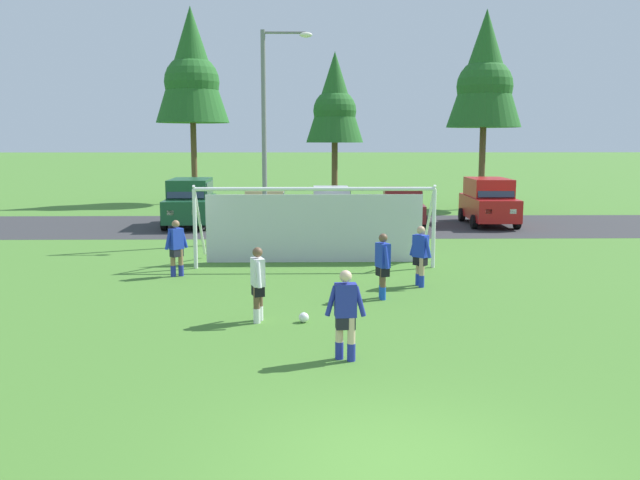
{
  "coord_description": "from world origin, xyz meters",
  "views": [
    {
      "loc": [
        -1.06,
        -7.63,
        3.9
      ],
      "look_at": [
        -0.75,
        9.03,
        1.42
      ],
      "focal_mm": 37.63,
      "sensor_mm": 36.0,
      "label": 1
    }
  ],
  "objects": [
    {
      "name": "tree_left_edge",
      "position": [
        -8.14,
        34.49,
        8.23
      ],
      "size": [
        4.49,
        4.49,
        11.97
      ],
      "color": "brown",
      "rests_on": "ground"
    },
    {
      "name": "player_striker_near",
      "position": [
        1.96,
        10.03,
        0.82
      ],
      "size": [
        0.55,
        0.61,
        1.64
      ],
      "color": "tan",
      "rests_on": "ground"
    },
    {
      "name": "ground_plane",
      "position": [
        0.0,
        15.0,
        0.0
      ],
      "size": [
        400.0,
        400.0,
        0.0
      ],
      "primitive_type": "plane",
      "color": "#477A2D"
    },
    {
      "name": "player_defender_far",
      "position": [
        -0.39,
        3.93,
        0.82
      ],
      "size": [
        0.74,
        0.27,
        1.64
      ],
      "color": "beige",
      "rests_on": "ground"
    },
    {
      "name": "tree_center_back",
      "position": [
        8.9,
        30.66,
        7.65
      ],
      "size": [
        4.17,
        4.17,
        11.13
      ],
      "color": "brown",
      "rests_on": "ground"
    },
    {
      "name": "player_trailing_back",
      "position": [
        0.79,
        8.61,
        0.82
      ],
      "size": [
        0.37,
        0.74,
        1.64
      ],
      "color": "brown",
      "rests_on": "ground"
    },
    {
      "name": "player_midfield_center",
      "position": [
        -4.85,
        11.5,
        0.82
      ],
      "size": [
        0.62,
        0.54,
        1.64
      ],
      "color": "#936B4C",
      "rests_on": "ground"
    },
    {
      "name": "parked_car_slot_left",
      "position": [
        -2.96,
        22.35,
        0.88
      ],
      "size": [
        2.04,
        4.2,
        1.72
      ],
      "color": "tan",
      "rests_on": "ground"
    },
    {
      "name": "parked_car_slot_center_left",
      "position": [
        0.06,
        23.94,
        0.88
      ],
      "size": [
        2.07,
        4.21,
        1.72
      ],
      "color": "#B2B2BC",
      "rests_on": "ground"
    },
    {
      "name": "soccer_ball",
      "position": [
        -1.15,
        6.45,
        0.11
      ],
      "size": [
        0.22,
        0.22,
        0.22
      ],
      "color": "white",
      "rests_on": "ground"
    },
    {
      "name": "parked_car_slot_center",
      "position": [
        3.29,
        23.02,
        0.88
      ],
      "size": [
        2.26,
        4.32,
        1.72
      ],
      "color": "maroon",
      "rests_on": "ground"
    },
    {
      "name": "tree_mid_left",
      "position": [
        0.56,
        32.66,
        6.23
      ],
      "size": [
        3.4,
        3.4,
        9.07
      ],
      "color": "brown",
      "rests_on": "ground"
    },
    {
      "name": "soccer_goal",
      "position": [
        -0.85,
        13.5,
        1.29
      ],
      "size": [
        7.44,
        1.96,
        2.57
      ],
      "color": "white",
      "rests_on": "ground"
    },
    {
      "name": "parking_lot_strip",
      "position": [
        0.0,
        23.02,
        0.0
      ],
      "size": [
        52.0,
        8.4,
        0.01
      ],
      "primitive_type": "cube",
      "color": "#333335",
      "rests_on": "ground"
    },
    {
      "name": "street_lamp",
      "position": [
        -2.55,
        18.15,
        4.13
      ],
      "size": [
        2.0,
        0.32,
        7.97
      ],
      "color": "slate",
      "rests_on": "ground"
    },
    {
      "name": "parked_car_slot_far_left",
      "position": [
        -6.43,
        23.04,
        1.11
      ],
      "size": [
        2.25,
        4.66,
        2.16
      ],
      "color": "#194C2D",
      "rests_on": "ground"
    },
    {
      "name": "player_winger_left",
      "position": [
        -2.14,
        6.53,
        0.82
      ],
      "size": [
        0.35,
        0.75,
        1.64
      ],
      "color": "brown",
      "rests_on": "ground"
    },
    {
      "name": "parked_car_slot_center_right",
      "position": [
        7.35,
        23.27,
        1.11
      ],
      "size": [
        2.26,
        4.66,
        2.16
      ],
      "color": "red",
      "rests_on": "ground"
    }
  ]
}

